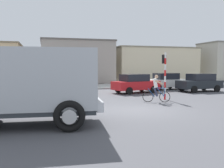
# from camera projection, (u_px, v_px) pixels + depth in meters

# --- Properties ---
(ground_plane) EXTENTS (120.00, 120.00, 0.00)m
(ground_plane) POSITION_uv_depth(u_px,v_px,m) (139.00, 110.00, 12.68)
(ground_plane) COLOR #4C4C51
(sidewalk_far) EXTENTS (80.00, 5.00, 0.16)m
(sidewalk_far) POSITION_uv_depth(u_px,v_px,m) (89.00, 87.00, 26.53)
(sidewalk_far) COLOR #ADADA8
(sidewalk_far) RESTS_ON ground
(truck_foreground) EXTENTS (5.61, 3.18, 2.90)m
(truck_foreground) POSITION_uv_depth(u_px,v_px,m) (26.00, 82.00, 9.33)
(truck_foreground) COLOR #B2B7BC
(truck_foreground) RESTS_ON ground
(cyclist) EXTENTS (1.63, 0.73, 1.72)m
(cyclist) POSITION_uv_depth(u_px,v_px,m) (156.00, 89.00, 15.52)
(cyclist) COLOR black
(cyclist) RESTS_ON ground
(traffic_light_pole) EXTENTS (0.24, 0.43, 3.20)m
(traffic_light_pole) POSITION_uv_depth(u_px,v_px,m) (165.00, 69.00, 16.72)
(traffic_light_pole) COLOR red
(traffic_light_pole) RESTS_ON ground
(car_red_near) EXTENTS (4.29, 2.63, 1.60)m
(car_red_near) POSITION_uv_depth(u_px,v_px,m) (135.00, 83.00, 21.06)
(car_red_near) COLOR red
(car_red_near) RESTS_ON ground
(car_white_mid) EXTENTS (4.18, 2.24, 1.60)m
(car_white_mid) POSITION_uv_depth(u_px,v_px,m) (165.00, 81.00, 24.11)
(car_white_mid) COLOR white
(car_white_mid) RESTS_ON ground
(car_far_side) EXTENTS (4.14, 2.15, 1.60)m
(car_far_side) POSITION_uv_depth(u_px,v_px,m) (200.00, 82.00, 22.20)
(car_far_side) COLOR #1E2328
(car_far_side) RESTS_ON ground
(pedestrian_near_kerb) EXTENTS (0.34, 0.22, 1.62)m
(pedestrian_near_kerb) POSITION_uv_depth(u_px,v_px,m) (73.00, 83.00, 20.97)
(pedestrian_near_kerb) COLOR #2D334C
(pedestrian_near_kerb) RESTS_ON ground
(building_mid_block) EXTENTS (9.06, 7.93, 5.55)m
(building_mid_block) POSITION_uv_depth(u_px,v_px,m) (76.00, 62.00, 33.01)
(building_mid_block) COLOR #9E9389
(building_mid_block) RESTS_ON ground
(building_corner_right) EXTENTS (11.97, 5.29, 4.98)m
(building_corner_right) POSITION_uv_depth(u_px,v_px,m) (155.00, 65.00, 36.04)
(building_corner_right) COLOR beige
(building_corner_right) RESTS_ON ground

